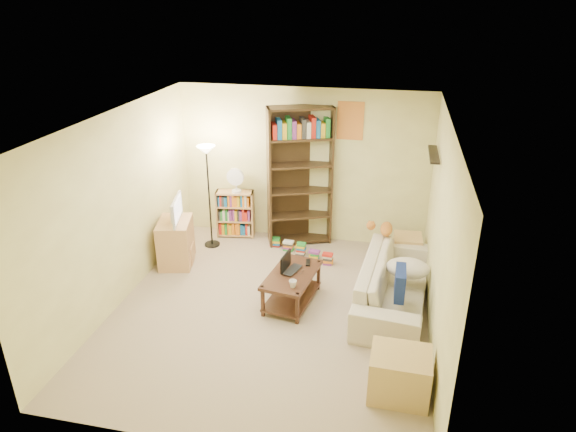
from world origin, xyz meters
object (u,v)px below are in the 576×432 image
(tall_bookshelf, at_px, (300,174))
(floor_lamp, at_px, (207,167))
(sofa, at_px, (394,283))
(side_table, at_px, (407,250))
(short_bookshelf, at_px, (235,214))
(tv_stand, at_px, (176,242))
(television, at_px, (173,210))
(laptop, at_px, (296,271))
(tabby_cat, at_px, (384,228))
(coffee_table, at_px, (292,283))
(mug, at_px, (293,284))
(end_cabinet, at_px, (400,374))
(desk_fan, at_px, (236,179))

(tall_bookshelf, height_order, floor_lamp, tall_bookshelf)
(sofa, xyz_separation_m, side_table, (0.17, 1.13, -0.07))
(short_bookshelf, xyz_separation_m, floor_lamp, (-0.28, -0.43, 0.94))
(tv_stand, height_order, side_table, tv_stand)
(short_bookshelf, height_order, side_table, short_bookshelf)
(television, distance_m, side_table, 3.55)
(tv_stand, bearing_deg, laptop, -31.63)
(tv_stand, relative_size, short_bookshelf, 0.88)
(tabby_cat, bearing_deg, side_table, 39.07)
(coffee_table, bearing_deg, television, 168.98)
(tv_stand, height_order, floor_lamp, floor_lamp)
(mug, height_order, side_table, mug)
(coffee_table, distance_m, short_bookshelf, 2.25)
(tabby_cat, bearing_deg, tall_bookshelf, 152.37)
(laptop, distance_m, short_bookshelf, 2.24)
(tabby_cat, distance_m, tall_bookshelf, 1.62)
(laptop, height_order, tall_bookshelf, tall_bookshelf)
(tabby_cat, bearing_deg, laptop, -135.90)
(mug, distance_m, floor_lamp, 2.55)
(short_bookshelf, height_order, end_cabinet, short_bookshelf)
(coffee_table, height_order, mug, mug)
(tv_stand, relative_size, floor_lamp, 0.42)
(mug, xyz_separation_m, short_bookshelf, (-1.42, 2.13, -0.09))
(coffee_table, height_order, television, television)
(tv_stand, bearing_deg, short_bookshelf, 48.50)
(tabby_cat, distance_m, end_cabinet, 2.59)
(tall_bookshelf, xyz_separation_m, desk_fan, (-1.05, -0.04, -0.16))
(floor_lamp, bearing_deg, desk_fan, 50.78)
(sofa, distance_m, short_bookshelf, 3.08)
(tabby_cat, height_order, short_bookshelf, short_bookshelf)
(sofa, distance_m, tv_stand, 3.28)
(desk_fan, bearing_deg, mug, -56.66)
(television, bearing_deg, tv_stand, -0.00)
(short_bookshelf, bearing_deg, tv_stand, -126.47)
(tabby_cat, distance_m, tv_stand, 3.10)
(coffee_table, relative_size, end_cabinet, 1.75)
(tall_bookshelf, bearing_deg, laptop, -101.53)
(sofa, distance_m, television, 3.33)
(television, bearing_deg, desk_fan, -44.20)
(short_bookshelf, distance_m, floor_lamp, 1.07)
(mug, bearing_deg, floor_lamp, 134.93)
(laptop, relative_size, short_bookshelf, 0.48)
(laptop, xyz_separation_m, tall_bookshelf, (-0.29, 1.76, 0.73))
(tabby_cat, xyz_separation_m, tall_bookshelf, (-1.37, 0.72, 0.48))
(tabby_cat, relative_size, coffee_table, 0.46)
(television, bearing_deg, sofa, -111.13)
(tabby_cat, height_order, tall_bookshelf, tall_bookshelf)
(sofa, relative_size, television, 3.37)
(side_table, relative_size, end_cabinet, 0.78)
(laptop, xyz_separation_m, floor_lamp, (-1.66, 1.33, 0.88))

